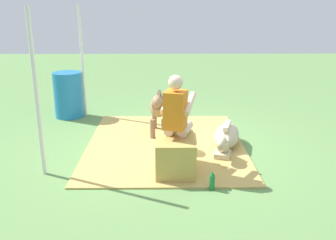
{
  "coord_description": "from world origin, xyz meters",
  "views": [
    {
      "loc": [
        -5.9,
        0.09,
        2.32
      ],
      "look_at": [
        -0.22,
        0.04,
        0.55
      ],
      "focal_mm": 40.47,
      "sensor_mm": 36.0,
      "label": 1
    }
  ],
  "objects_px": {
    "person_seated": "(177,117)",
    "tent_pole_left": "(36,95)",
    "tent_pole_right": "(82,62)",
    "water_barrel": "(68,95)",
    "soda_bottle": "(212,181)",
    "pony_lying": "(226,137)",
    "hay_bale": "(175,156)",
    "pony_standing": "(159,107)"
  },
  "relations": [
    {
      "from": "pony_standing",
      "to": "tent_pole_left",
      "type": "relative_size",
      "value": 0.59
    },
    {
      "from": "soda_bottle",
      "to": "water_barrel",
      "type": "xyz_separation_m",
      "value": [
        3.31,
        2.62,
        0.35
      ]
    },
    {
      "from": "hay_bale",
      "to": "person_seated",
      "type": "distance_m",
      "value": 0.55
    },
    {
      "from": "pony_lying",
      "to": "soda_bottle",
      "type": "relative_size",
      "value": 5.22
    },
    {
      "from": "person_seated",
      "to": "pony_lying",
      "type": "bearing_deg",
      "value": -46.74
    },
    {
      "from": "person_seated",
      "to": "soda_bottle",
      "type": "xyz_separation_m",
      "value": [
        -0.67,
        -0.43,
        -0.66
      ]
    },
    {
      "from": "tent_pole_right",
      "to": "person_seated",
      "type": "bearing_deg",
      "value": -145.66
    },
    {
      "from": "person_seated",
      "to": "tent_pole_right",
      "type": "distance_m",
      "value": 3.35
    },
    {
      "from": "pony_standing",
      "to": "water_barrel",
      "type": "xyz_separation_m",
      "value": [
        1.22,
        1.91,
        -0.06
      ]
    },
    {
      "from": "hay_bale",
      "to": "tent_pole_right",
      "type": "distance_m",
      "value": 3.56
    },
    {
      "from": "pony_lying",
      "to": "tent_pole_right",
      "type": "bearing_deg",
      "value": 54.14
    },
    {
      "from": "soda_bottle",
      "to": "person_seated",
      "type": "bearing_deg",
      "value": 32.62
    },
    {
      "from": "person_seated",
      "to": "soda_bottle",
      "type": "height_order",
      "value": "person_seated"
    },
    {
      "from": "water_barrel",
      "to": "tent_pole_right",
      "type": "bearing_deg",
      "value": -69.73
    },
    {
      "from": "pony_standing",
      "to": "soda_bottle",
      "type": "xyz_separation_m",
      "value": [
        -2.08,
        -0.72,
        -0.41
      ]
    },
    {
      "from": "tent_pole_right",
      "to": "pony_standing",
      "type": "bearing_deg",
      "value": -130.04
    },
    {
      "from": "soda_bottle",
      "to": "water_barrel",
      "type": "bearing_deg",
      "value": 38.42
    },
    {
      "from": "tent_pole_left",
      "to": "pony_lying",
      "type": "bearing_deg",
      "value": -70.62
    },
    {
      "from": "hay_bale",
      "to": "pony_standing",
      "type": "xyz_separation_m",
      "value": [
        1.57,
        0.25,
        0.27
      ]
    },
    {
      "from": "hay_bale",
      "to": "person_seated",
      "type": "height_order",
      "value": "person_seated"
    },
    {
      "from": "soda_bottle",
      "to": "tent_pole_left",
      "type": "xyz_separation_m",
      "value": [
        0.5,
        2.31,
        1.02
      ]
    },
    {
      "from": "pony_standing",
      "to": "tent_pole_left",
      "type": "distance_m",
      "value": 2.33
    },
    {
      "from": "person_seated",
      "to": "tent_pole_right",
      "type": "xyz_separation_m",
      "value": [
        2.75,
        1.88,
        0.36
      ]
    },
    {
      "from": "hay_bale",
      "to": "tent_pole_right",
      "type": "xyz_separation_m",
      "value": [
        2.91,
        1.85,
        0.88
      ]
    },
    {
      "from": "hay_bale",
      "to": "pony_standing",
      "type": "height_order",
      "value": "pony_standing"
    },
    {
      "from": "tent_pole_left",
      "to": "water_barrel",
      "type": "bearing_deg",
      "value": 6.25
    },
    {
      "from": "tent_pole_right",
      "to": "water_barrel",
      "type": "bearing_deg",
      "value": 110.27
    },
    {
      "from": "pony_standing",
      "to": "tent_pole_left",
      "type": "height_order",
      "value": "tent_pole_left"
    },
    {
      "from": "soda_bottle",
      "to": "water_barrel",
      "type": "relative_size",
      "value": 0.27
    },
    {
      "from": "pony_lying",
      "to": "tent_pole_right",
      "type": "height_order",
      "value": "tent_pole_right"
    },
    {
      "from": "soda_bottle",
      "to": "tent_pole_left",
      "type": "relative_size",
      "value": 0.11
    },
    {
      "from": "hay_bale",
      "to": "pony_lying",
      "type": "xyz_separation_m",
      "value": [
        0.95,
        -0.87,
        -0.07
      ]
    },
    {
      "from": "hay_bale",
      "to": "tent_pole_left",
      "type": "height_order",
      "value": "tent_pole_left"
    },
    {
      "from": "person_seated",
      "to": "pony_standing",
      "type": "xyz_separation_m",
      "value": [
        1.41,
        0.29,
        -0.25
      ]
    },
    {
      "from": "water_barrel",
      "to": "soda_bottle",
      "type": "bearing_deg",
      "value": -141.58
    },
    {
      "from": "pony_standing",
      "to": "soda_bottle",
      "type": "height_order",
      "value": "pony_standing"
    },
    {
      "from": "hay_bale",
      "to": "tent_pole_left",
      "type": "distance_m",
      "value": 2.05
    },
    {
      "from": "person_seated",
      "to": "hay_bale",
      "type": "bearing_deg",
      "value": 168.98
    },
    {
      "from": "person_seated",
      "to": "water_barrel",
      "type": "xyz_separation_m",
      "value": [
        2.63,
        2.19,
        -0.31
      ]
    },
    {
      "from": "person_seated",
      "to": "tent_pole_left",
      "type": "relative_size",
      "value": 0.61
    },
    {
      "from": "water_barrel",
      "to": "hay_bale",
      "type": "bearing_deg",
      "value": -142.33
    },
    {
      "from": "person_seated",
      "to": "pony_standing",
      "type": "height_order",
      "value": "person_seated"
    }
  ]
}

